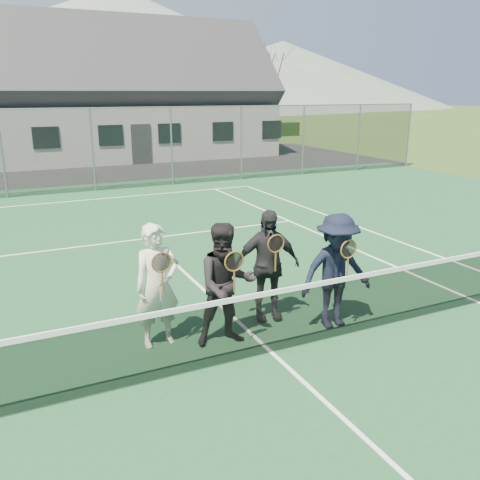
{
  "coord_description": "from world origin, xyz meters",
  "views": [
    {
      "loc": [
        -3.16,
        -5.6,
        3.55
      ],
      "look_at": [
        0.22,
        1.5,
        1.25
      ],
      "focal_mm": 38.0,
      "sensor_mm": 36.0,
      "label": 1
    }
  ],
  "objects_px": {
    "player_c": "(267,265)",
    "player_d": "(336,271)",
    "tennis_net": "(272,319)",
    "clubhouse": "(129,84)",
    "player_b": "(226,285)",
    "player_a": "(157,286)"
  },
  "relations": [
    {
      "from": "player_c",
      "to": "player_b",
      "type": "bearing_deg",
      "value": -151.97
    },
    {
      "from": "player_b",
      "to": "player_d",
      "type": "xyz_separation_m",
      "value": [
        1.74,
        -0.21,
        -0.0
      ]
    },
    {
      "from": "player_b",
      "to": "player_d",
      "type": "bearing_deg",
      "value": -6.87
    },
    {
      "from": "clubhouse",
      "to": "player_b",
      "type": "bearing_deg",
      "value": -100.72
    },
    {
      "from": "tennis_net",
      "to": "player_b",
      "type": "height_order",
      "value": "player_b"
    },
    {
      "from": "tennis_net",
      "to": "player_b",
      "type": "xyz_separation_m",
      "value": [
        -0.44,
        0.56,
        0.38
      ]
    },
    {
      "from": "clubhouse",
      "to": "player_b",
      "type": "distance_m",
      "value": 24.05
    },
    {
      "from": "player_a",
      "to": "player_c",
      "type": "relative_size",
      "value": 1.0
    },
    {
      "from": "player_c",
      "to": "clubhouse",
      "type": "bearing_deg",
      "value": 81.29
    },
    {
      "from": "player_b",
      "to": "player_c",
      "type": "xyz_separation_m",
      "value": [
        0.92,
        0.49,
        0.0
      ]
    },
    {
      "from": "player_a",
      "to": "player_d",
      "type": "xyz_separation_m",
      "value": [
        2.64,
        -0.59,
        -0.0
      ]
    },
    {
      "from": "clubhouse",
      "to": "player_d",
      "type": "relative_size",
      "value": 8.67
    },
    {
      "from": "tennis_net",
      "to": "player_d",
      "type": "bearing_deg",
      "value": 15.19
    },
    {
      "from": "tennis_net",
      "to": "player_d",
      "type": "height_order",
      "value": "player_d"
    },
    {
      "from": "clubhouse",
      "to": "player_b",
      "type": "xyz_separation_m",
      "value": [
        -4.44,
        -23.43,
        -3.07
      ]
    },
    {
      "from": "player_c",
      "to": "player_d",
      "type": "bearing_deg",
      "value": -40.51
    },
    {
      "from": "tennis_net",
      "to": "player_c",
      "type": "bearing_deg",
      "value": 65.35
    },
    {
      "from": "tennis_net",
      "to": "clubhouse",
      "type": "distance_m",
      "value": 24.57
    },
    {
      "from": "player_a",
      "to": "player_d",
      "type": "relative_size",
      "value": 1.0
    },
    {
      "from": "tennis_net",
      "to": "player_a",
      "type": "relative_size",
      "value": 6.49
    },
    {
      "from": "player_d",
      "to": "clubhouse",
      "type": "bearing_deg",
      "value": 83.49
    },
    {
      "from": "player_b",
      "to": "player_c",
      "type": "height_order",
      "value": "same"
    }
  ]
}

